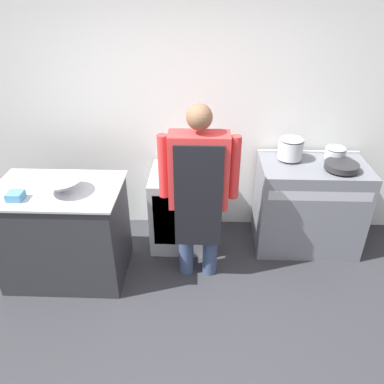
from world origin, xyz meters
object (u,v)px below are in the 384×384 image
(fridge_unit, at_px, (183,208))
(saute_pan, at_px, (342,166))
(mixing_bowl, at_px, (62,186))
(person_cook, at_px, (199,186))
(plastic_tub, at_px, (15,196))
(stock_pot, at_px, (291,148))
(stove, at_px, (308,206))
(sauce_pot, at_px, (335,153))

(fridge_unit, relative_size, saute_pan, 2.58)
(mixing_bowl, bearing_deg, person_cook, 5.29)
(fridge_unit, xyz_separation_m, plastic_tub, (-1.32, -0.76, 0.56))
(fridge_unit, relative_size, stock_pot, 3.37)
(stove, xyz_separation_m, fridge_unit, (-1.29, 0.02, -0.06))
(person_cook, relative_size, sauce_pot, 8.42)
(mixing_bowl, distance_m, sauce_pot, 2.58)
(fridge_unit, xyz_separation_m, mixing_bowl, (-0.98, -0.63, 0.59))
(person_cook, distance_m, saute_pan, 1.39)
(plastic_tub, bearing_deg, stock_pot, 19.71)
(person_cook, xyz_separation_m, saute_pan, (1.33, 0.40, 0.02))
(stock_pot, relative_size, sauce_pot, 1.21)
(fridge_unit, bearing_deg, stock_pot, 4.99)
(fridge_unit, distance_m, sauce_pot, 1.62)
(mixing_bowl, height_order, sauce_pot, sauce_pot)
(person_cook, height_order, stock_pot, person_cook)
(stove, xyz_separation_m, sauce_pot, (0.21, 0.11, 0.55))
(person_cook, xyz_separation_m, mixing_bowl, (-1.15, -0.11, 0.04))
(mixing_bowl, relative_size, saute_pan, 1.11)
(plastic_tub, xyz_separation_m, saute_pan, (2.82, 0.63, 0.01))
(person_cook, bearing_deg, stock_pot, 34.75)
(person_cook, relative_size, stock_pot, 6.97)
(stove, xyz_separation_m, plastic_tub, (-2.61, -0.74, 0.50))
(fridge_unit, xyz_separation_m, sauce_pot, (1.49, 0.09, 0.61))
(plastic_tub, relative_size, stock_pot, 0.51)
(mixing_bowl, distance_m, saute_pan, 2.52)
(plastic_tub, xyz_separation_m, sauce_pot, (2.82, 0.85, 0.05))
(mixing_bowl, xyz_separation_m, sauce_pot, (2.47, 0.72, 0.02))
(person_cook, bearing_deg, mixing_bowl, -174.71)
(person_cook, distance_m, stock_pot, 1.08)
(mixing_bowl, relative_size, plastic_tub, 2.82)
(stove, bearing_deg, sauce_pot, 27.98)
(saute_pan, bearing_deg, mixing_bowl, -168.51)
(fridge_unit, distance_m, plastic_tub, 1.62)
(fridge_unit, bearing_deg, person_cook, -72.37)
(mixing_bowl, relative_size, stock_pot, 1.45)
(stock_pot, xyz_separation_m, sauce_pot, (0.44, 0.00, -0.04))
(stock_pot, distance_m, sauce_pot, 0.44)
(mixing_bowl, height_order, stock_pot, stock_pot)
(person_cook, xyz_separation_m, plastic_tub, (-1.49, -0.24, 0.01))
(sauce_pot, bearing_deg, plastic_tub, -163.20)
(fridge_unit, bearing_deg, saute_pan, -4.85)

